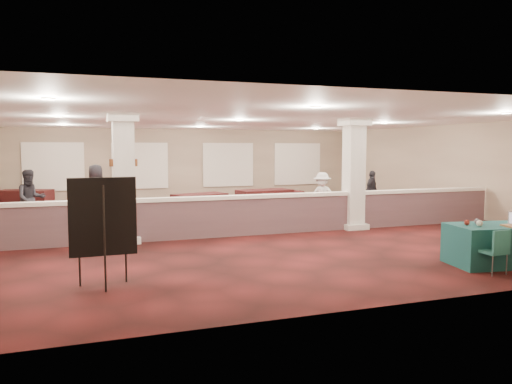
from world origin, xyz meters
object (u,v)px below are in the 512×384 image
object	(u,v)px
far_table_front_right	(279,202)
far_table_back_right	(277,201)
attendee_a	(31,199)
far_table_back_left	(25,200)
far_table_back_center	(265,200)
easel_board	(103,218)
attendee_c	(372,191)
near_table	(503,245)
far_table_front_left	(5,219)
far_table_front_center	(200,204)
conf_chair_side	(496,248)
attendee_b	(322,196)
attendee_d	(96,191)

from	to	relation	value
far_table_front_right	far_table_back_right	size ratio (longest dim) A/B	0.97
far_table_front_right	attendee_a	distance (m)	8.50
far_table_back_left	far_table_back_center	world-z (taller)	far_table_back_center
far_table_front_right	far_table_back_center	xyz separation A→B (m)	(-0.50, 0.20, 0.04)
far_table_back_left	attendee_a	world-z (taller)	attendee_a
easel_board	attendee_c	world-z (taller)	easel_board
near_table	far_table_back_right	distance (m)	9.75
near_table	far_table_back_center	xyz separation A→B (m)	(-1.50, 9.70, -0.00)
near_table	far_table_front_right	size ratio (longest dim) A/B	1.19
far_table_front_left	far_table_front_right	xyz separation A→B (m)	(9.00, 1.94, -0.02)
attendee_a	easel_board	bearing A→B (deg)	-94.46
far_table_front_center	far_table_back_left	xyz separation A→B (m)	(-5.97, 3.50, 0.01)
easel_board	far_table_front_center	distance (m)	9.33
conf_chair_side	far_table_back_center	world-z (taller)	conf_chair_side
far_table_front_right	attendee_c	size ratio (longest dim) A/B	1.18
easel_board	far_table_back_center	xyz separation A→B (m)	(6.20, 8.74, -0.78)
attendee_b	attendee_c	world-z (taller)	attendee_b
far_table_front_center	attendee_a	distance (m)	5.51
easel_board	far_table_front_right	size ratio (longest dim) A/B	1.05
easel_board	far_table_front_center	xyz separation A→B (m)	(3.66, 8.54, -0.81)
near_table	far_table_back_left	distance (m)	16.40
attendee_b	near_table	bearing A→B (deg)	-44.05
near_table	attendee_a	distance (m)	12.60
easel_board	attendee_d	bearing A→B (deg)	87.56
far_table_front_right	far_table_back_center	size ratio (longest dim) A/B	0.89
far_table_back_center	attendee_a	xyz separation A→B (m)	(-7.91, -1.33, 0.46)
far_table_front_center	attendee_d	bearing A→B (deg)	169.79
attendee_c	attendee_a	bearing A→B (deg)	146.28
far_table_back_right	attendee_a	bearing A→B (deg)	-171.04
far_table_front_right	far_table_back_left	world-z (taller)	far_table_back_left
easel_board	far_table_back_right	xyz separation A→B (m)	(6.70, 8.74, -0.82)
attendee_d	attendee_c	bearing A→B (deg)	-159.09
near_table	conf_chair_side	world-z (taller)	conf_chair_side
near_table	attendee_b	bearing A→B (deg)	103.55
near_table	attendee_b	distance (m)	6.99
far_table_front_right	attendee_d	distance (m)	6.55
far_table_back_right	attendee_b	xyz separation A→B (m)	(0.50, -2.73, 0.41)
attendee_b	attendee_c	distance (m)	3.28
far_table_front_right	attendee_a	xyz separation A→B (m)	(-8.41, -1.13, 0.50)
far_table_back_center	attendee_a	world-z (taller)	attendee_a
easel_board	attendee_a	distance (m)	7.62
conf_chair_side	attendee_b	distance (m)	7.56
far_table_front_left	attendee_c	bearing A→B (deg)	4.43
far_table_back_center	attendee_b	distance (m)	2.94
near_table	attendee_c	distance (m)	8.86
far_table_front_center	attendee_a	world-z (taller)	attendee_a
far_table_back_right	far_table_back_center	bearing A→B (deg)	180.00
far_table_front_center	far_table_back_left	world-z (taller)	far_table_back_left
far_table_front_center	attendee_b	distance (m)	4.37
attendee_a	attendee_c	world-z (taller)	attendee_a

